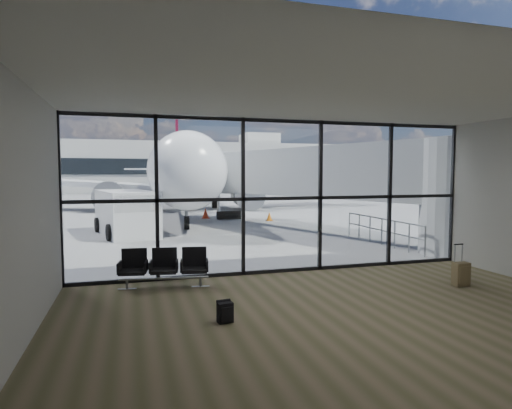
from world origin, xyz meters
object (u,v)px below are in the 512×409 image
backpack (225,312)px  suitcase (461,274)px  service_van (127,212)px  belt_loader (129,206)px  seating_row (164,266)px  airliner (180,173)px

backpack → suitcase: suitcase is taller
service_van → belt_loader: bearing=76.8°
seating_row → belt_loader: bearing=101.0°
suitcase → service_van: 14.83m
backpack → service_van: bearing=91.0°
suitcase → airliner: bearing=98.5°
airliner → belt_loader: 6.86m
backpack → suitcase: bearing=0.9°
backpack → seating_row: bearing=99.6°
backpack → suitcase: (6.45, 0.94, 0.12)m
seating_row → service_van: bearing=104.2°
service_van → seating_row: bearing=-97.2°
belt_loader → suitcase: bearing=-81.5°
suitcase → belt_loader: (-8.29, 23.17, 0.25)m
suitcase → airliner: size_ratio=0.03×
backpack → airliner: (2.36, 28.96, 2.78)m
seating_row → suitcase: bearing=-7.5°
seating_row → airliner: airliner is taller
suitcase → belt_loader: belt_loader is taller
service_van → belt_loader: (0.09, 10.95, -0.50)m
airliner → service_van: (-4.29, -15.81, -1.91)m
service_van → airliner: bearing=62.0°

